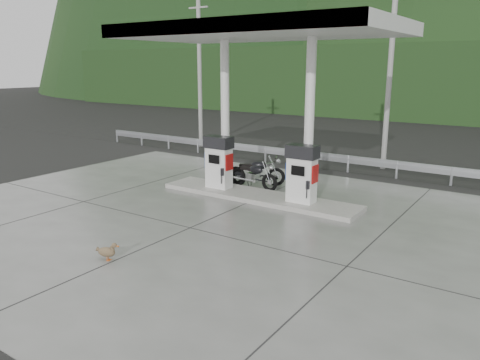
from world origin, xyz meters
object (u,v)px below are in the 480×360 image
Objects in this scene: gas_pump_left at (219,162)px; motorcycle_right at (254,176)px; motorcycle_left at (256,172)px; gas_pump_right at (302,174)px; duck at (107,252)px.

gas_pump_left is 1.45m from motorcycle_right.
motorcycle_left is 1.06× the size of motorcycle_right.
duck is (-1.78, -6.23, -0.86)m from gas_pump_right.
motorcycle_right is at bearing 156.15° from gas_pump_right.
duck is (1.42, -6.23, -0.86)m from gas_pump_left.
gas_pump_left is 3.20m from gas_pump_right.
motorcycle_left is at bearing 78.35° from duck.
motorcycle_right reaches higher than duck.
gas_pump_right is 0.94× the size of motorcycle_right.
duck is at bearing -77.15° from gas_pump_left.
gas_pump_left is 6.44m from duck.
gas_pump_right is (3.20, 0.00, 0.00)m from gas_pump_left.
duck is (0.66, -7.31, -0.27)m from motorcycle_right.
motorcycle_right is (0.18, -0.44, -0.03)m from motorcycle_left.
gas_pump_left reaches higher than duck.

